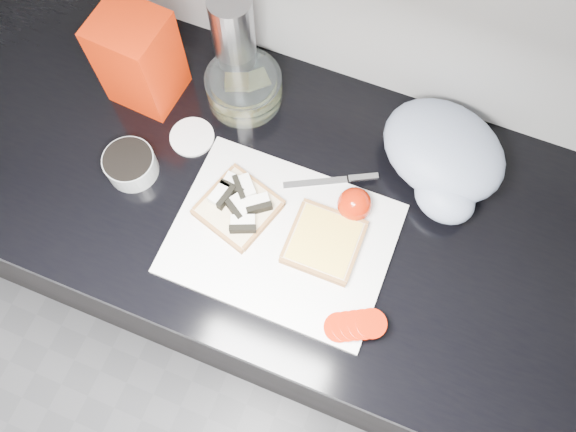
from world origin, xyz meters
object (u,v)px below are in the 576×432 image
(cutting_board, at_px, (282,239))
(glass_bowl, at_px, (244,88))
(bread_bag, at_px, (139,59))
(steel_canister, at_px, (234,38))

(cutting_board, height_order, glass_bowl, glass_bowl)
(cutting_board, xyz_separation_m, glass_bowl, (-0.19, 0.26, 0.03))
(bread_bag, xyz_separation_m, steel_canister, (0.15, 0.11, -0.00))
(bread_bag, bearing_deg, cutting_board, -24.27)
(glass_bowl, relative_size, bread_bag, 0.76)
(cutting_board, distance_m, steel_canister, 0.41)
(cutting_board, height_order, steel_canister, steel_canister)
(cutting_board, distance_m, glass_bowl, 0.33)
(glass_bowl, height_order, bread_bag, bread_bag)
(steel_canister, bearing_deg, glass_bowl, -54.47)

